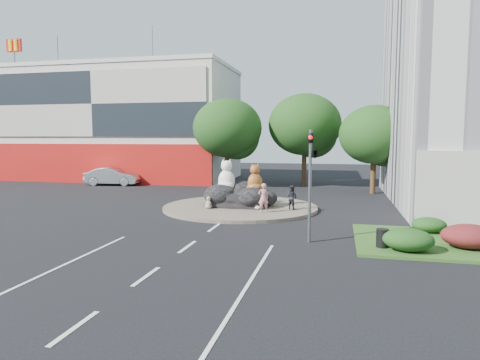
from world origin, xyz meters
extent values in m
plane|color=black|center=(0.00, 0.00, 0.00)|extent=(120.00, 120.00, 0.00)
cylinder|color=brown|center=(0.00, 10.00, 0.10)|extent=(10.00, 10.00, 0.20)
cube|color=beige|center=(-18.00, 28.00, 6.00)|extent=(25.00, 12.00, 12.00)
cube|color=#A8140F|center=(-18.00, 21.95, 2.00)|extent=(25.00, 0.30, 4.00)
cube|color=#B2AD9E|center=(-18.00, 21.90, 8.00)|extent=(24.00, 0.15, 6.50)
cube|color=beige|center=(-18.00, 28.00, 12.20)|extent=(25.20, 12.20, 0.40)
cylinder|color=#595B60|center=(-26.00, 28.00, 14.40)|extent=(0.10, 0.10, 4.00)
cylinder|color=#595B60|center=(-15.00, 30.00, 14.90)|extent=(0.10, 0.10, 5.00)
cube|color=#A8140F|center=(-28.50, 24.00, 14.60)|extent=(1.80, 0.25, 1.40)
cube|color=#284D19|center=(12.00, 3.00, 0.06)|extent=(10.00, 6.00, 0.12)
cylinder|color=#382314|center=(-4.00, 22.00, 1.87)|extent=(0.44, 0.44, 3.74)
ellipsoid|color=#183C13|center=(-4.00, 22.00, 5.53)|extent=(6.46, 6.46, 5.49)
sphere|color=#183C13|center=(-3.20, 22.50, 4.68)|extent=(4.25, 4.25, 4.25)
sphere|color=#183C13|center=(-4.70, 21.70, 4.93)|extent=(3.74, 3.74, 3.74)
cylinder|color=#382314|center=(3.00, 24.00, 1.98)|extent=(0.44, 0.44, 3.96)
ellipsoid|color=#183C13|center=(3.00, 24.00, 5.85)|extent=(6.84, 6.84, 5.81)
sphere|color=#183C13|center=(3.80, 24.50, 4.95)|extent=(4.50, 4.50, 4.50)
sphere|color=#183C13|center=(2.30, 23.70, 5.22)|extent=(3.96, 3.96, 3.96)
cylinder|color=#382314|center=(9.00, 20.00, 1.65)|extent=(0.44, 0.44, 3.30)
ellipsoid|color=#183C13|center=(9.00, 20.00, 4.88)|extent=(5.70, 5.70, 4.84)
sphere|color=#183C13|center=(9.80, 20.50, 4.12)|extent=(3.75, 3.75, 3.75)
sphere|color=#183C13|center=(8.30, 19.70, 4.35)|extent=(3.30, 3.30, 3.30)
ellipsoid|color=#183C13|center=(9.00, 1.00, 0.57)|extent=(2.00, 1.60, 0.90)
ellipsoid|color=#4B1417|center=(11.50, 2.00, 0.61)|extent=(2.20, 1.76, 0.99)
ellipsoid|color=#183C13|center=(10.50, 4.80, 0.48)|extent=(1.60, 1.28, 0.72)
cylinder|color=#595B60|center=(5.00, 2.00, 2.50)|extent=(0.14, 0.14, 5.00)
imported|color=black|center=(5.00, 2.00, 4.20)|extent=(0.21, 0.26, 1.30)
imported|color=black|center=(5.20, 2.00, 4.00)|extent=(0.26, 1.24, 0.50)
sphere|color=red|center=(5.00, 1.82, 4.65)|extent=(0.18, 0.18, 0.18)
cylinder|color=#595B60|center=(13.00, 8.00, 4.00)|extent=(0.18, 0.18, 8.00)
cylinder|color=#595B60|center=(12.00, 8.00, 8.00)|extent=(2.00, 0.12, 0.12)
cube|color=silver|center=(11.00, 8.00, 7.90)|extent=(0.50, 0.22, 0.12)
imported|color=tan|center=(1.89, 7.96, 1.07)|extent=(0.75, 0.65, 1.74)
imported|color=black|center=(3.42, 9.46, 0.96)|extent=(0.93, 0.88, 1.51)
imported|color=#B5B9BD|center=(-15.25, 20.69, 0.86)|extent=(5.41, 2.50, 1.72)
cylinder|color=black|center=(8.05, 1.36, 0.50)|extent=(0.58, 0.58, 0.76)
camera|label=1|loc=(6.22, -16.87, 4.65)|focal=32.00mm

